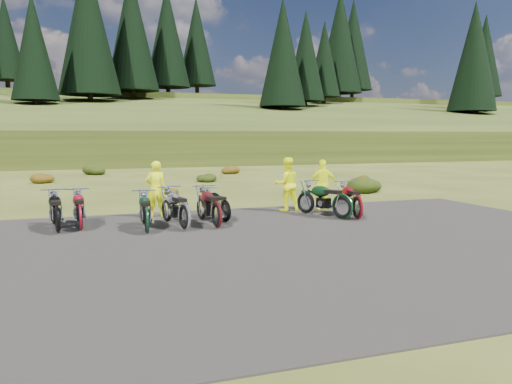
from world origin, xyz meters
name	(u,v)px	position (x,y,z in m)	size (l,w,h in m)	color
ground	(238,232)	(0.00, 0.00, 0.00)	(300.00, 300.00, 0.00)	#3D4617
gravel_pad	(262,247)	(0.00, -2.00, 0.00)	(20.00, 12.00, 0.04)	black
hill_slope	(119,157)	(0.00, 50.00, 0.00)	(300.00, 46.00, 3.00)	#2C4015
hill_plateau	(102,146)	(0.00, 110.00, 0.00)	(300.00, 90.00, 9.17)	#2C4015
conifer_20	(5,38)	(-15.00, 75.00, 17.65)	(5.72, 5.72, 15.00)	black
conifer_21	(34,47)	(-9.00, 50.00, 12.56)	(5.28, 5.28, 14.00)	black
conifer_22	(88,23)	(-3.00, 56.00, 16.77)	(7.92, 7.92, 20.00)	black
conifer_23	(132,30)	(3.00, 62.00, 17.47)	(7.48, 7.48, 19.00)	black
conifer_24	(167,36)	(9.00, 68.00, 18.16)	(7.04, 7.04, 18.00)	black
conifer_25	(197,42)	(15.00, 74.00, 18.66)	(6.60, 6.60, 17.00)	black
conifer_26	(283,52)	(21.00, 49.00, 13.37)	(6.16, 6.16, 16.00)	black
conifer_27	(306,56)	(27.00, 55.00, 14.06)	(5.72, 5.72, 15.00)	black
conifer_28	(324,59)	(33.00, 61.00, 14.76)	(5.28, 5.28, 14.00)	black
conifer_29	(340,41)	(39.00, 67.00, 18.97)	(7.92, 7.92, 20.00)	black
conifer_30	(353,45)	(45.00, 73.00, 19.66)	(7.48, 7.48, 19.00)	black
conifer_31	(474,56)	(51.00, 48.00, 14.18)	(7.04, 7.04, 18.00)	black
conifer_32	(476,59)	(57.00, 54.00, 14.87)	(6.60, 6.60, 17.00)	black
conifer_33	(479,62)	(63.00, 60.00, 15.56)	(6.16, 6.16, 16.00)	black
conifer_34	(481,64)	(69.00, 66.00, 16.26)	(5.72, 5.72, 15.00)	black
conifer_35	(482,66)	(75.00, 72.00, 16.95)	(5.28, 5.28, 14.00)	black
conifer_36	(485,56)	(81.00, 78.00, 20.16)	(7.92, 7.92, 20.00)	black
shrub_2	(42,176)	(-6.20, 16.60, 0.38)	(1.30, 1.30, 0.77)	#60330C
shrub_3	(95,168)	(-3.30, 21.90, 0.46)	(1.56, 1.56, 0.92)	black
shrub_4	(169,190)	(-0.40, 9.20, 0.23)	(0.77, 0.77, 0.45)	#60330C
shrub_5	(206,177)	(2.50, 14.50, 0.31)	(1.03, 1.03, 0.61)	black
shrub_6	(230,168)	(5.40, 19.80, 0.38)	(1.30, 1.30, 0.77)	#60330C
shrub_7	(365,183)	(8.30, 7.10, 0.46)	(1.56, 1.56, 0.92)	black
shrub_8	(360,177)	(11.20, 12.40, 0.23)	(0.77, 0.77, 0.45)	#60330C
motorcycle_0	(58,234)	(-4.66, 1.19, 0.00)	(2.12, 0.71, 1.11)	black
motorcycle_1	(81,231)	(-4.10, 1.43, 0.00)	(2.06, 0.69, 1.08)	maroon
motorcycle_2	(147,235)	(-2.41, 0.39, 0.00)	(2.06, 0.69, 1.08)	black
motorcycle_3	(185,231)	(-1.37, 0.49, 0.00)	(2.20, 0.73, 1.15)	silver
motorcycle_4	(217,229)	(-0.45, 0.54, 0.00)	(2.17, 0.72, 1.14)	#4F0D12
motorcycle_5	(225,223)	(0.05, 1.47, 0.00)	(1.87, 0.62, 0.98)	black
motorcycle_6	(357,220)	(4.06, 0.53, 0.00)	(2.16, 0.72, 1.13)	maroon
motorcycle_7	(342,220)	(3.63, 0.72, 0.00)	(2.25, 0.75, 1.18)	black
person_middle	(156,190)	(-1.80, 3.08, 0.90)	(0.66, 0.43, 1.80)	#ECF90D
person_right_a	(287,185)	(2.66, 2.93, 0.93)	(0.90, 0.70, 1.85)	#ECF90D
person_right_b	(323,185)	(4.02, 2.86, 0.88)	(1.04, 0.43, 1.77)	#ECF90D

